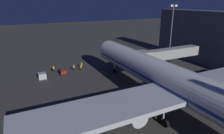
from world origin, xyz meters
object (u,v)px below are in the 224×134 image
Objects in this scene: ground_crew_by_belt_loader at (82,65)px; baggage_tug_lead at (63,72)px; ground_crew_walking_aft at (81,67)px; baggage_container_mid_row at (42,76)px; traffic_cone_nose_port at (112,65)px; ground_crew_under_port_wing at (74,67)px; apron_floodlight_mast at (172,27)px; traffic_cone_nose_starboard at (99,67)px; ground_crew_near_nose_gear at (54,68)px; airliner_at_gate at (191,90)px; jet_bridge at (164,54)px.

baggage_tug_lead is at bearing 22.31° from ground_crew_by_belt_loader.
baggage_container_mid_row is at bearing 7.75° from ground_crew_walking_aft.
ground_crew_by_belt_loader is 3.30× the size of traffic_cone_nose_port.
ground_crew_under_port_wing is at bearing -7.40° from traffic_cone_nose_port.
apron_floodlight_mast reaches higher than traffic_cone_nose_starboard.
baggage_tug_lead is at bearing 121.46° from ground_crew_near_nose_gear.
baggage_tug_lead is 5.37m from ground_crew_walking_aft.
traffic_cone_nose_starboard is (-16.25, -0.98, -0.47)m from baggage_container_mid_row.
airliner_at_gate is 32.01m from traffic_cone_nose_starboard.
ground_crew_walking_aft is (7.64, -31.98, -4.65)m from airliner_at_gate.
ground_crew_under_port_wing is (9.41, -32.99, -4.67)m from airliner_at_gate.
jet_bridge is 18.96m from traffic_cone_nose_starboard.
ground_crew_near_nose_gear reaches higher than ground_crew_by_belt_loader.
baggage_tug_lead is 3.51m from ground_crew_near_nose_gear.
ground_crew_near_nose_gear is (14.80, -34.32, -4.57)m from airliner_at_gate.
ground_crew_walking_aft is at bearing 161.92° from ground_crew_near_nose_gear.
jet_bridge is 27.32m from baggage_tug_lead.
ground_crew_walking_aft is at bearing -172.25° from baggage_container_mid_row.
baggage_container_mid_row is at bearing 16.05° from ground_crew_by_belt_loader.
ground_crew_by_belt_loader is at bearing -40.48° from jet_bridge.
ground_crew_walking_aft is (33.14, 0.35, -9.40)m from apron_floodlight_mast.
ground_crew_near_nose_gear is 1.08× the size of ground_crew_walking_aft.
airliner_at_gate is 35.28× the size of ground_crew_near_nose_gear.
ground_crew_walking_aft is at bearing 150.20° from ground_crew_under_port_wing.
ground_crew_by_belt_loader is at bearing -157.69° from baggage_tug_lead.
airliner_at_gate is at bearing 105.92° from ground_crew_under_port_wing.
ground_crew_walking_aft is (-10.80, -1.47, 0.20)m from baggage_container_mid_row.
baggage_tug_lead is 4.73× the size of traffic_cone_nose_port.
ground_crew_by_belt_loader is at bearing -14.69° from traffic_cone_nose_port.
baggage_tug_lead is 15.18m from traffic_cone_nose_port.
traffic_cone_nose_port is at bearing -177.30° from baggage_container_mid_row.
baggage_tug_lead reaches higher than traffic_cone_nose_port.
baggage_tug_lead is 1.52× the size of ground_crew_walking_aft.
airliner_at_gate reaches higher than baggage_tug_lead.
jet_bridge is 11.74× the size of ground_crew_under_port_wing.
ground_crew_near_nose_gear is at bearing -18.08° from ground_crew_walking_aft.
traffic_cone_nose_starboard is (-7.21, 1.51, -0.65)m from ground_crew_under_port_wing.
airliner_at_gate reaches higher than apron_floodlight_mast.
traffic_cone_nose_starboard is (4.40, 0.00, 0.00)m from traffic_cone_nose_port.
ground_crew_by_belt_loader is at bearing -2.69° from apron_floodlight_mast.
jet_bridge reaches higher than traffic_cone_nose_starboard.
baggage_tug_lead reaches higher than ground_crew_walking_aft.
baggage_container_mid_row is 12.09m from ground_crew_by_belt_loader.
ground_crew_under_port_wing reaches higher than traffic_cone_nose_port.
jet_bridge is 1.11× the size of apron_floodlight_mast.
jet_bridge is (-10.80, -18.80, 0.11)m from airliner_at_gate.
traffic_cone_nose_port is (23.30, 0.85, -10.07)m from apron_floodlight_mast.
airliner_at_gate is 25.19× the size of baggage_tug_lead.
apron_floodlight_mast is 39.66m from baggage_tug_lead.
ground_crew_walking_aft is 9.88m from traffic_cone_nose_port.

